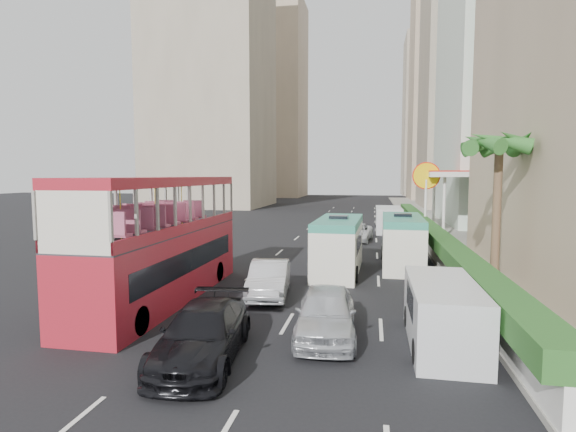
% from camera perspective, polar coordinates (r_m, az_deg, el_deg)
% --- Properties ---
extents(ground_plane, '(200.00, 200.00, 0.00)m').
position_cam_1_polar(ground_plane, '(17.85, 2.40, -11.53)').
color(ground_plane, black).
rests_on(ground_plane, ground).
extents(double_decker_bus, '(2.50, 11.00, 5.06)m').
position_cam_1_polar(double_decker_bus, '(19.09, -15.71, -2.85)').
color(double_decker_bus, '#AC1C2A').
rests_on(double_decker_bus, ground).
extents(car_silver_lane_a, '(2.12, 4.65, 1.48)m').
position_cam_1_polar(car_silver_lane_a, '(19.52, -2.39, -10.06)').
color(car_silver_lane_a, silver).
rests_on(car_silver_lane_a, ground).
extents(car_silver_lane_b, '(2.16, 4.75, 1.58)m').
position_cam_1_polar(car_silver_lane_b, '(14.87, 4.82, -15.04)').
color(car_silver_lane_b, silver).
rests_on(car_silver_lane_b, ground).
extents(car_black, '(2.62, 5.33, 1.49)m').
position_cam_1_polar(car_black, '(13.37, -10.70, -17.50)').
color(car_black, black).
rests_on(car_black, ground).
extents(van_asset, '(2.73, 5.07, 1.35)m').
position_cam_1_polar(van_asset, '(35.66, 8.57, -3.14)').
color(van_asset, silver).
rests_on(van_asset, ground).
extents(minibus_near, '(2.34, 6.52, 2.86)m').
position_cam_1_polar(minibus_near, '(23.88, 6.42, -3.76)').
color(minibus_near, silver).
rests_on(minibus_near, ground).
extents(minibus_far, '(2.25, 6.45, 2.84)m').
position_cam_1_polar(minibus_far, '(26.01, 14.28, -3.17)').
color(minibus_far, silver).
rests_on(minibus_far, ground).
extents(panel_van_near, '(1.95, 4.84, 1.93)m').
position_cam_1_polar(panel_van_near, '(14.61, 19.05, -11.69)').
color(panel_van_near, silver).
rests_on(panel_van_near, ground).
extents(panel_van_far, '(2.27, 5.61, 2.24)m').
position_cam_1_polar(panel_van_far, '(41.71, 12.64, -0.45)').
color(panel_van_far, silver).
rests_on(panel_van_far, ground).
extents(sidewalk, '(6.00, 120.00, 0.18)m').
position_cam_1_polar(sidewalk, '(42.73, 19.43, -1.88)').
color(sidewalk, '#99968C').
rests_on(sidewalk, ground).
extents(kerb_wall, '(0.30, 44.00, 1.00)m').
position_cam_1_polar(kerb_wall, '(31.46, 17.45, -3.18)').
color(kerb_wall, silver).
rests_on(kerb_wall, sidewalk).
extents(hedge, '(1.10, 44.00, 0.70)m').
position_cam_1_polar(hedge, '(31.36, 17.49, -1.65)').
color(hedge, '#2D6626').
rests_on(hedge, kerb_wall).
extents(palm_tree, '(0.36, 0.36, 6.40)m').
position_cam_1_polar(palm_tree, '(21.67, 24.95, 0.06)').
color(palm_tree, brown).
rests_on(palm_tree, sidewalk).
extents(shell_station, '(6.50, 8.00, 5.50)m').
position_cam_1_polar(shell_station, '(40.70, 21.36, 1.48)').
color(shell_station, silver).
rests_on(shell_station, ground).
extents(tower_mid, '(16.00, 16.00, 50.00)m').
position_cam_1_polar(tower_mid, '(79.05, 23.02, 19.36)').
color(tower_mid, tan).
rests_on(tower_mid, ground).
extents(tower_far_a, '(14.00, 14.00, 44.00)m').
position_cam_1_polar(tower_far_a, '(101.40, 19.41, 14.49)').
color(tower_far_a, tan).
rests_on(tower_far_a, ground).
extents(tower_far_b, '(14.00, 14.00, 40.00)m').
position_cam_1_polar(tower_far_b, '(122.70, 17.80, 11.92)').
color(tower_far_b, tan).
rests_on(tower_far_b, ground).
extents(tower_left_a, '(18.00, 18.00, 52.00)m').
position_cam_1_polar(tower_left_a, '(79.41, -9.79, 20.36)').
color(tower_left_a, tan).
rests_on(tower_left_a, ground).
extents(tower_left_b, '(16.00, 16.00, 46.00)m').
position_cam_1_polar(tower_left_b, '(111.12, -2.25, 14.45)').
color(tower_left_b, tan).
rests_on(tower_left_b, ground).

